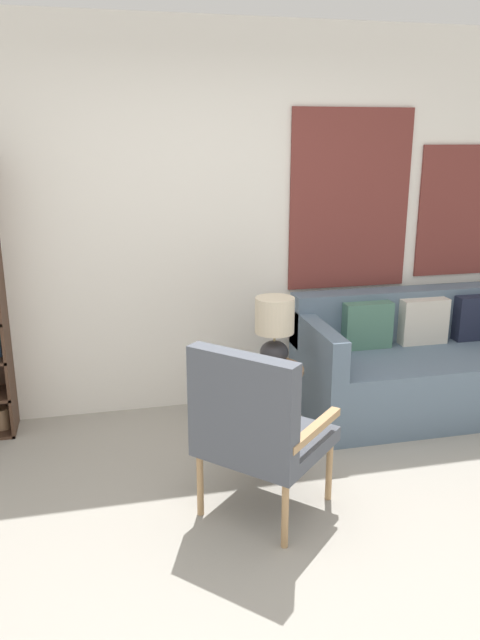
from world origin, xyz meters
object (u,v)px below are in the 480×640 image
couch (429,365)px  table_lamp (275,325)px  armchair (255,424)px  side_table (266,376)px

couch → table_lamp: 1.33m
table_lamp → couch: bearing=7.5°
armchair → side_table: 0.91m
armchair → table_lamp: (0.37, 0.93, 0.22)m
table_lamp → side_table: bearing=-134.9°
couch → table_lamp: size_ratio=4.29×
couch → side_table: bearing=-169.8°
armchair → side_table: bearing=70.8°
armchair → side_table: (0.30, 0.85, -0.10)m
armchair → table_lamp: size_ratio=2.14×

